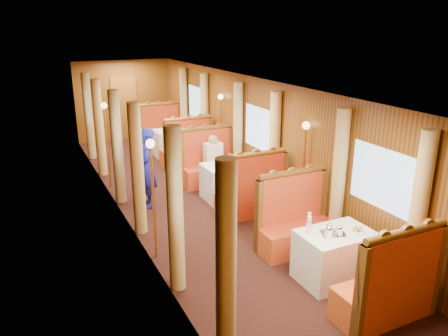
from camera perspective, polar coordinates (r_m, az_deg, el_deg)
floor at (r=9.16m, az=-3.68°, el=-4.62°), size 3.00×12.00×0.01m
ceiling at (r=8.51m, az=-4.03°, el=11.08°), size 3.00×12.00×0.01m
wall_far at (r=14.38m, az=-12.93°, el=8.59°), size 3.00×0.01×2.50m
wall_left at (r=8.34m, az=-13.45°, el=1.68°), size 0.01×12.00×2.50m
wall_right at (r=9.39m, az=4.69°, el=3.98°), size 0.01×12.00×2.50m
doorway_far at (r=14.39m, az=-12.83°, el=7.60°), size 0.80×0.04×2.00m
table_near at (r=6.63m, az=14.27°, el=-11.06°), size 1.05×0.72×0.75m
banquette_near_fwd at (r=5.99m, az=20.64°, el=-14.64°), size 1.30×0.55×1.34m
banquette_near_aft at (r=7.31m, az=9.24°, el=-7.37°), size 1.30×0.55×1.34m
table_mid at (r=9.31m, az=0.56°, el=-1.73°), size 1.05×0.72×0.75m
banquette_mid_fwd at (r=8.45m, az=3.59°, el=-3.54°), size 1.30×0.55×1.34m
banquette_mid_aft at (r=10.16m, az=-1.96°, el=0.30°), size 1.30×0.55×1.34m
table_far at (r=12.40m, az=-6.60°, el=3.29°), size 1.05×0.72×0.75m
banquette_far_fwd at (r=11.47m, az=-4.93°, el=2.35°), size 1.30×0.55×1.34m
banquette_far_aft at (r=13.32m, az=-8.06°, el=4.50°), size 1.30×0.55×1.34m
tea_tray at (r=6.39m, az=14.06°, el=-8.31°), size 0.41×0.36×0.01m
teapot_left at (r=6.24m, az=13.53°, el=-8.30°), size 0.20×0.17×0.14m
teapot_right at (r=6.33m, az=14.82°, el=-8.09°), size 0.19×0.17×0.13m
teapot_back at (r=6.37m, az=13.58°, el=-7.83°), size 0.18×0.16×0.12m
fruit_plate at (r=6.56m, az=17.01°, el=-7.76°), size 0.23×0.23×0.05m
cup_inboard at (r=6.29m, az=11.08°, el=-7.54°), size 0.08×0.08×0.26m
cup_outboard at (r=6.41m, az=11.02°, el=-7.04°), size 0.08×0.08×0.26m
rose_vase_mid at (r=9.13m, az=0.75°, el=1.52°), size 0.06×0.06×0.36m
rose_vase_far at (r=12.28m, az=-6.89°, el=5.78°), size 0.06×0.06×0.36m
window_left_near at (r=5.10m, az=-4.66°, el=-6.25°), size 0.01×1.20×0.90m
curtain_left_near_a at (r=4.63m, az=0.25°, el=-12.77°), size 0.22×0.22×2.35m
curtain_left_near_b at (r=5.91m, az=-6.39°, el=-5.64°), size 0.22×0.22×2.35m
window_right_near at (r=6.67m, az=19.87°, el=-1.30°), size 0.01×1.20×0.90m
curtain_right_near_a at (r=6.21m, az=23.96°, el=-5.99°), size 0.22×0.22×2.35m
curtain_right_near_b at (r=7.22m, az=14.72°, el=-1.63°), size 0.22×0.22×2.35m
window_left_mid at (r=8.29m, az=-13.45°, el=3.02°), size 0.01×1.20×0.90m
curtain_left_mid_a at (r=7.66m, az=-11.25°, el=-0.23°), size 0.22×0.22×2.35m
curtain_left_mid_b at (r=9.11m, az=-13.77°, el=2.58°), size 0.22×0.22×2.35m
window_right_mid at (r=9.33m, az=4.65°, el=5.16°), size 0.01×1.20×0.90m
curtain_right_mid_a at (r=8.70m, az=6.57°, el=2.26°), size 0.22×0.22×2.35m
curtain_right_mid_b at (r=10.01m, az=1.84°, el=4.50°), size 0.22×0.22×2.35m
window_left_far at (r=11.65m, az=-17.29°, el=7.04°), size 0.01×1.20×0.90m
curtain_left_far_a at (r=10.97m, az=-15.97°, el=5.02°), size 0.22×0.22×2.35m
curtain_left_far_b at (r=12.48m, az=-17.27°, el=6.45°), size 0.22×0.22×2.35m
window_right_far at (r=12.42m, az=-3.55°, el=8.48°), size 0.01×1.20×0.90m
curtain_right_far_a at (r=11.73m, az=-2.55°, el=6.54°), size 0.22×0.22×2.35m
curtain_right_far_b at (r=13.15m, az=-5.25°, el=7.77°), size 0.22×0.22×2.35m
sconce_left_fore at (r=6.69m, az=-9.39°, el=-0.94°), size 0.14×0.14×1.95m
sconce_right_fore at (r=7.89m, az=10.47°, el=1.96°), size 0.14×0.14×1.95m
sconce_left_aft at (r=9.99m, az=-15.18°, el=5.06°), size 0.14×0.14×1.95m
sconce_right_aft at (r=10.82m, az=-0.43°, el=6.70°), size 0.14×0.14×1.95m
steward at (r=8.86m, az=-10.13°, el=-0.06°), size 0.50×0.66×1.63m
passenger at (r=9.83m, az=-1.36°, el=1.63°), size 0.40×0.44×0.76m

